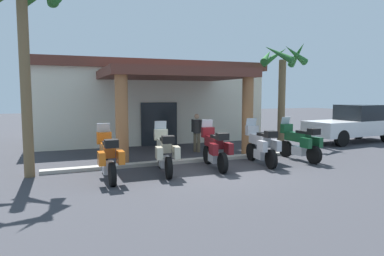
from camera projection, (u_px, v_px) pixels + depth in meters
The scene contains 12 objects.
ground_plane at pixel (214, 170), 11.44m from camera, with size 80.00×80.00×0.00m, color #38383D.
motel_building at pixel (147, 100), 19.06m from camera, with size 12.20×10.00×4.19m.
motorcycle_orange at pixel (108, 156), 10.12m from camera, with size 0.71×2.21×1.61m.
motorcycle_cream at pixel (165, 151), 10.98m from camera, with size 0.83×2.20×1.61m.
motorcycle_maroon at pixel (215, 148), 11.71m from camera, with size 0.78×2.21×1.61m.
motorcycle_silver at pixel (261, 145), 12.33m from camera, with size 0.78×2.21×1.61m.
motorcycle_green at pixel (300, 142), 13.11m from camera, with size 0.71×2.21×1.61m.
pedestrian at pixel (197, 130), 14.99m from camera, with size 0.37×0.43×1.66m.
pickup_truck_white at pixel (353, 124), 18.11m from camera, with size 5.33×2.30×1.95m.
palm_tree_roadside at pixel (23, 14), 10.07m from camera, with size 2.33×2.35×6.26m.
palm_tree_near_portico at pixel (282, 72), 17.48m from camera, with size 2.34×2.47×5.13m.
curb_strip at pixel (199, 160), 12.97m from camera, with size 10.99×0.36×0.12m, color #ADA89E.
Camera 1 is at (-4.99, -10.11, 2.51)m, focal length 32.49 mm.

